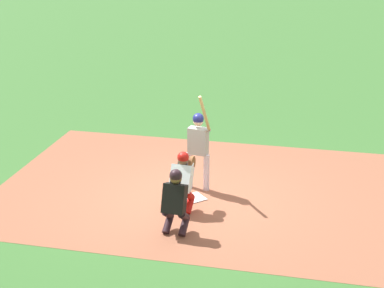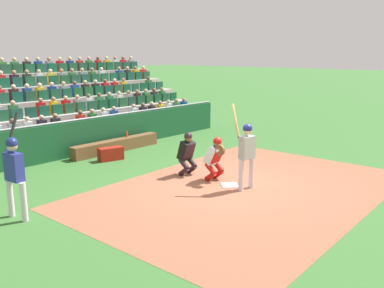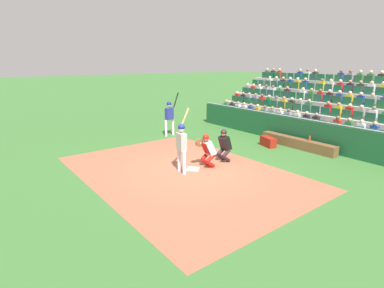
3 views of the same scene
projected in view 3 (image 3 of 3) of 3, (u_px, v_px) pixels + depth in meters
The scene contains 12 objects.
ground_plane at pixel (193, 169), 10.92m from camera, with size 160.00×160.00×0.00m, color #36682D.
infield_dirt_patch at pixel (182, 172), 10.63m from camera, with size 8.79×6.10×0.01m, color #91573E.
home_plate_marker at pixel (193, 169), 10.91m from camera, with size 0.44×0.44×0.02m, color white.
batter_at_plate at pixel (182, 143), 10.33m from camera, with size 0.57×0.58×2.25m.
catcher_crouching at pixel (207, 148), 10.99m from camera, with size 0.48×0.71×1.27m.
home_plate_umpire at pixel (224, 144), 11.62m from camera, with size 0.48×0.48×1.31m.
dugout_wall at pixel (295, 131), 14.21m from camera, with size 13.03×0.24×1.29m.
dugout_bench at pixel (297, 143), 13.59m from camera, with size 3.68×0.40×0.44m, color brown.
water_bottle_on_bench at pixel (310, 138), 13.11m from camera, with size 0.07×0.07×0.22m, color #DE431A.
equipment_duffel_bag at pixel (268, 142), 13.82m from camera, with size 0.81×0.36×0.43m, color maroon.
on_deck_batter at pixel (170, 115), 15.61m from camera, with size 0.51×0.69×2.27m.
bleacher_stand at pixel (347, 113), 16.80m from camera, with size 15.65×5.09×3.32m.
Camera 3 is at (-8.26, 6.13, 3.78)m, focal length 28.13 mm.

